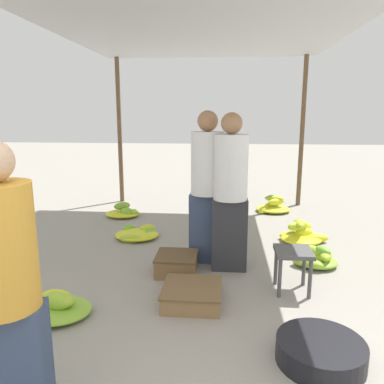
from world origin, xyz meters
TOP-DOWN VIEW (x-y plane):
  - canopy_post_back_left at (-1.67, 5.80)m, footprint 0.08×0.08m
  - canopy_post_back_right at (1.67, 5.80)m, footprint 0.08×0.08m
  - canopy_tarp at (0.00, 3.05)m, footprint 3.74×5.90m
  - vendor_foreground at (-0.75, 0.50)m, footprint 0.39×0.39m
  - stool at (0.97, 2.28)m, footprint 0.34×0.34m
  - basin_black at (0.98, 1.22)m, footprint 0.60×0.60m
  - banana_pile_left_0 at (-1.32, 4.71)m, footprint 0.55×0.48m
  - banana_pile_left_1 at (-1.08, 1.63)m, footprint 0.56×0.60m
  - banana_pile_left_2 at (-0.87, 3.68)m, footprint 0.59×0.58m
  - banana_pile_right_0 at (1.15, 5.25)m, footprint 0.59×0.51m
  - banana_pile_right_1 at (1.33, 3.72)m, footprint 0.66×0.50m
  - banana_pile_right_2 at (1.34, 2.93)m, footprint 0.53×0.58m
  - crate_near at (0.04, 1.95)m, footprint 0.52×0.52m
  - crate_mid at (-0.18, 2.60)m, footprint 0.43×0.43m
  - shopper_walking_mid at (0.12, 2.95)m, footprint 0.40×0.39m
  - shopper_walking_far at (0.37, 2.75)m, footprint 0.38×0.36m

SIDE VIEW (x-z plane):
  - banana_pile_left_2 at x=-0.87m, z-range -0.02..0.13m
  - banana_pile_left_0 at x=-1.32m, z-range -0.05..0.19m
  - basin_black at x=0.98m, z-range 0.00..0.16m
  - crate_near at x=0.04m, z-range 0.00..0.16m
  - banana_pile_left_1 at x=-1.08m, z-range -0.03..0.20m
  - banana_pile_right_2 at x=1.34m, z-range -0.03..0.20m
  - banana_pile_right_0 at x=1.15m, z-range -0.05..0.24m
  - crate_mid at x=-0.18m, z-range 0.00..0.20m
  - banana_pile_right_1 at x=1.33m, z-range -0.05..0.26m
  - stool at x=0.97m, z-range 0.13..0.54m
  - vendor_foreground at x=-0.75m, z-range 0.03..1.59m
  - shopper_walking_far at x=0.37m, z-range 0.03..1.71m
  - shopper_walking_mid at x=0.12m, z-range 0.03..1.73m
  - canopy_post_back_left at x=-1.67m, z-range 0.00..2.66m
  - canopy_post_back_right at x=1.67m, z-range 0.00..2.66m
  - canopy_tarp at x=0.00m, z-range 2.66..2.70m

